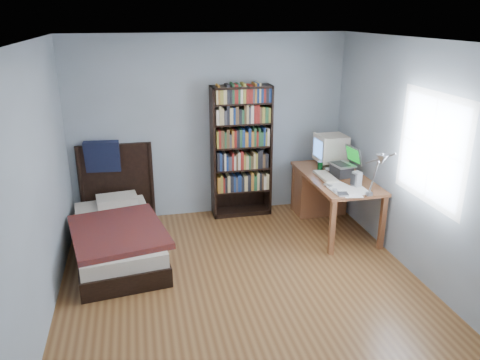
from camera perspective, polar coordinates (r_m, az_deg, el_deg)
The scene contains 14 objects.
room at distance 4.50m, azimuth 0.94°, elevation 0.48°, with size 4.20×4.24×2.50m.
desk at distance 6.67m, azimuth 10.06°, elevation -1.00°, with size 0.75×1.49×0.73m.
crt_monitor at distance 6.54m, azimuth 10.97°, elevation 3.80°, with size 0.40×0.37×0.45m.
laptop at distance 6.21m, azimuth 12.45°, elevation 1.46°, with size 0.36×0.35×0.39m.
desk_lamp at distance 5.10m, azimuth 16.71°, elevation 1.95°, with size 0.25×0.55×0.65m.
keyboard at distance 6.12m, azimuth 10.44°, elevation 0.41°, with size 0.18×0.46×0.03m, color beige.
speaker at distance 5.88m, azimuth 14.05°, elevation 0.11°, with size 0.09×0.09×0.18m, color #98989B.
soda_can at distance 6.38m, azimuth 9.74°, elevation 1.66°, with size 0.07×0.07×0.12m, color #083D14.
mouse at distance 6.41m, azimuth 10.67°, elevation 1.30°, with size 0.07×0.12×0.04m, color silver.
phone_silver at distance 5.83m, azimuth 10.69°, elevation -0.65°, with size 0.05×0.11×0.02m, color #AFAFB4.
phone_grey at distance 5.68m, azimuth 11.55°, elevation -1.27°, with size 0.05×0.10×0.02m, color #98989B.
external_drive at distance 5.57m, azimuth 12.43°, elevation -1.72°, with size 0.11×0.11×0.02m, color #98989B.
bookshelf at distance 6.48m, azimuth 0.16°, elevation 3.45°, with size 0.82×0.30×1.83m.
bed at distance 5.84m, azimuth -14.75°, elevation -6.08°, with size 1.21×2.06×1.16m.
Camera 1 is at (-0.97, -4.13, 2.73)m, focal length 35.00 mm.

